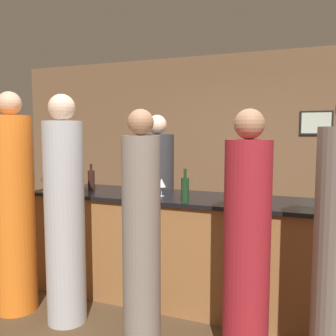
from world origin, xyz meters
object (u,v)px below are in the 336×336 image
wine_bottle_1 (91,179)px  bartender (157,198)px  guest_1 (141,234)px  guest_2 (247,248)px  wine_bottle_0 (185,189)px  guest_4 (14,211)px  guest_0 (65,217)px

wine_bottle_1 → bartender: bearing=59.8°
guest_1 → guest_2: size_ratio=1.01×
bartender → wine_bottle_0: size_ratio=6.27×
bartender → guest_1: bartender is taller
guest_1 → wine_bottle_0: (0.19, 0.47, 0.29)m
bartender → guest_2: bartender is taller
bartender → guest_4: guest_4 is taller
guest_4 → wine_bottle_0: 1.56m
wine_bottle_0 → wine_bottle_1: 1.17m
guest_1 → guest_4: (-1.28, 0.01, 0.07)m
guest_4 → guest_1: bearing=-0.3°
guest_1 → guest_2: bearing=-0.8°
guest_2 → guest_0: bearing=179.2°
guest_2 → wine_bottle_0: 0.84m
guest_0 → guest_2: 1.54m
bartender → wine_bottle_1: 0.90m
bartender → guest_2: bearing=131.7°
bartender → guest_2: (1.33, -1.49, -0.00)m
guest_0 → guest_4: (-0.56, -0.00, 0.01)m
guest_2 → guest_4: 2.09m
guest_4 → wine_bottle_0: guest_4 is taller
guest_4 → wine_bottle_1: 0.84m
bartender → guest_1: 1.57m
bartender → guest_2: 2.00m
guest_0 → guest_2: size_ratio=1.09×
guest_1 → wine_bottle_1: guest_1 is taller
guest_0 → guest_4: guest_4 is taller
wine_bottle_1 → guest_1: bearing=-38.2°
bartender → wine_bottle_0: bearing=125.0°
guest_0 → guest_1: size_ratio=1.08×
bartender → guest_4: (-0.76, -1.48, 0.08)m
wine_bottle_0 → bartender: bearing=125.0°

